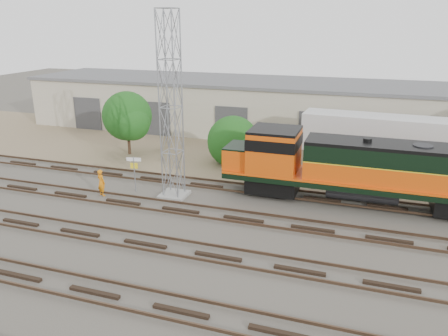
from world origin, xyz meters
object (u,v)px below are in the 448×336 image
(signal_tower, at_px, (171,111))
(semi_trailer, at_px, (400,138))
(worker, at_px, (101,183))
(locomotive, at_px, (359,168))

(signal_tower, distance_m, semi_trailer, 17.54)
(worker, bearing_deg, locomotive, -144.04)
(worker, relative_size, semi_trailer, 0.13)
(signal_tower, height_order, semi_trailer, signal_tower)
(locomotive, height_order, signal_tower, signal_tower)
(locomotive, height_order, worker, locomotive)
(semi_trailer, bearing_deg, worker, -145.34)
(locomotive, xyz_separation_m, semi_trailer, (2.65, 7.53, 0.25))
(signal_tower, height_order, worker, signal_tower)
(signal_tower, xyz_separation_m, worker, (-4.62, -1.39, -4.82))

